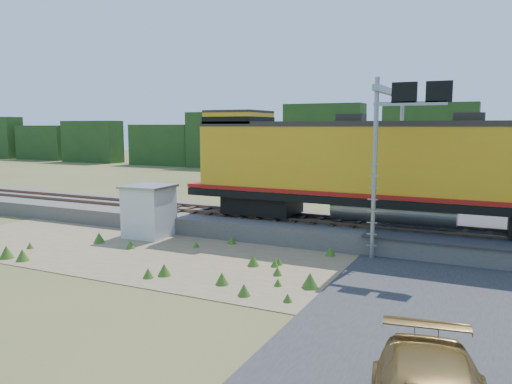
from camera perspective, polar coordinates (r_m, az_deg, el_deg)
The scene contains 10 objects.
ground at distance 18.50m, azimuth -1.55°, elevation -8.67°, with size 140.00×140.00×0.00m, color #475123.
ballast at distance 23.74m, azimuth 5.13°, elevation -4.05°, with size 70.00×5.00×0.80m, color slate.
rails at distance 23.65m, azimuth 5.14°, elevation -2.91°, with size 70.00×1.54×0.16m.
dirt_shoulder at distance 19.87m, azimuth -6.05°, elevation -7.51°, with size 26.00×8.00×0.03m, color #8C7754.
road at distance 17.32m, azimuth 21.07°, elevation -10.02°, with size 7.00×66.00×0.86m.
tree_line_north at distance 54.43m, azimuth 17.20°, elevation 5.03°, with size 130.00×3.00×6.50m.
weed_clumps at distance 20.37m, azimuth -10.27°, elevation -7.26°, with size 15.00×6.20×0.56m, color #39621C, non-canonical shape.
locomotive at distance 22.25m, azimuth 14.77°, elevation 2.76°, with size 19.18×2.93×4.95m.
shed at distance 23.81m, azimuth -12.13°, elevation -2.12°, with size 2.16×2.16×2.44m.
signal_gantry at distance 21.45m, azimuth 15.71°, elevation 7.47°, with size 2.76×6.20×6.97m.
Camera 1 is at (8.16, -15.77, 5.17)m, focal length 35.00 mm.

